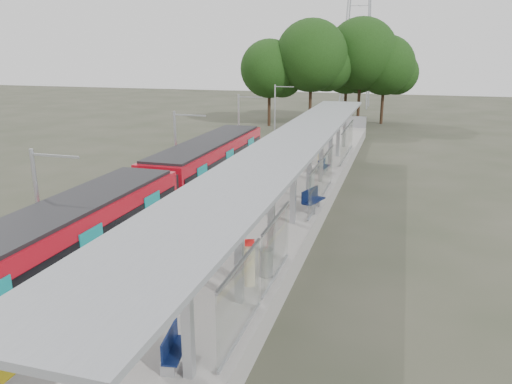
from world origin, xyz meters
TOP-DOWN VIEW (x-y plane):
  - trackbed at (-4.50, 20.00)m, footprint 3.00×70.00m
  - platform at (0.00, 20.00)m, footprint 6.00×50.00m
  - tactile_strip at (-2.55, 20.00)m, footprint 0.60×50.00m
  - end_fence at (0.00, 44.95)m, footprint 6.00×0.10m
  - train at (-4.50, 12.70)m, footprint 2.74×27.60m
  - canopy at (1.61, 16.19)m, footprint 3.27×38.00m
  - tree_cluster at (-1.37, 53.75)m, footprint 19.87×13.54m
  - catenary_masts at (-6.22, 19.00)m, footprint 2.08×48.16m
  - bench_near at (1.40, 2.37)m, footprint 0.63×1.41m
  - bench_mid at (2.52, 16.19)m, footprint 1.00×1.71m
  - bench_far at (1.80, 24.22)m, footprint 0.66×1.47m
  - info_pillar_near at (1.96, 7.24)m, footprint 0.38×0.38m
  - info_pillar_far at (1.10, 27.20)m, footprint 0.36×0.36m
  - litter_bin at (2.31, 8.11)m, footprint 0.67×0.67m

SIDE VIEW (x-z plane):
  - trackbed at x=-4.50m, z-range 0.00..0.24m
  - platform at x=0.00m, z-range 0.00..1.00m
  - tactile_strip at x=-2.55m, z-range 1.00..1.02m
  - bench_near at x=1.40m, z-range 1.02..1.95m
  - bench_far at x=1.80m, z-range 1.03..1.99m
  - litter_bin at x=2.31m, z-range 1.00..2.03m
  - bench_mid at x=2.52m, z-range 1.03..2.15m
  - end_fence at x=0.00m, z-range 1.00..2.20m
  - info_pillar_far at x=1.10m, z-range 0.89..2.51m
  - info_pillar_near at x=1.96m, z-range 0.89..2.58m
  - train at x=-4.50m, z-range 0.24..3.86m
  - catenary_masts at x=-6.22m, z-range 0.21..5.61m
  - canopy at x=1.61m, z-range 2.37..6.03m
  - tree_cluster at x=-1.37m, z-range 1.33..14.00m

